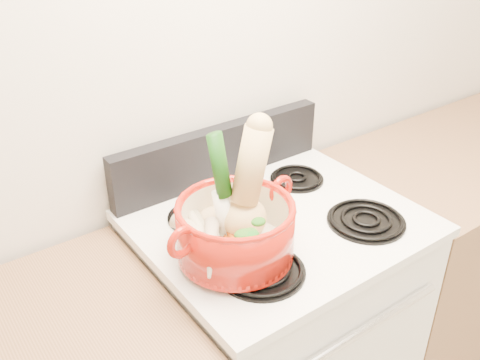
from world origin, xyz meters
TOP-DOWN VIEW (x-y plane):
  - wall_back at (0.00, 1.75)m, footprint 3.50×0.02m
  - stove_body at (0.00, 1.40)m, footprint 0.76×0.65m
  - cooktop at (0.00, 1.40)m, footprint 0.78×0.67m
  - control_backsplash at (0.00, 1.70)m, footprint 0.76×0.05m
  - oven_handle at (0.00, 1.06)m, footprint 0.60×0.02m
  - counter_right at (1.07, 1.40)m, footprint 1.36×0.65m
  - burner_front_left at (-0.19, 1.24)m, footprint 0.22×0.22m
  - burner_front_right at (0.19, 1.24)m, footprint 0.22×0.22m
  - burner_back_left at (-0.19, 1.54)m, footprint 0.17×0.17m
  - burner_back_right at (0.19, 1.54)m, footprint 0.17×0.17m
  - dutch_oven at (-0.21, 1.32)m, footprint 0.34×0.34m
  - pot_handle_left at (-0.38, 1.30)m, footprint 0.08×0.03m
  - pot_handle_right at (-0.05, 1.35)m, footprint 0.08×0.03m
  - squash at (-0.17, 1.34)m, footprint 0.19×0.13m
  - leek at (-0.22, 1.36)m, footprint 0.07×0.11m
  - ginger at (-0.21, 1.43)m, footprint 0.09×0.07m
  - parsnip_0 at (-0.27, 1.35)m, footprint 0.07×0.23m
  - parsnip_1 at (-0.29, 1.36)m, footprint 0.09×0.19m
  - parsnip_2 at (-0.27, 1.37)m, footprint 0.11×0.20m
  - parsnip_3 at (-0.30, 1.30)m, footprint 0.14×0.18m
  - parsnip_4 at (-0.27, 1.40)m, footprint 0.05×0.19m
  - carrot_0 at (-0.25, 1.26)m, footprint 0.06×0.16m
  - carrot_1 at (-0.23, 1.28)m, footprint 0.06×0.15m
  - carrot_2 at (-0.20, 1.31)m, footprint 0.04×0.15m
  - carrot_3 at (-0.22, 1.27)m, footprint 0.12×0.13m

SIDE VIEW (x-z plane):
  - counter_right at x=1.07m, z-range 0.00..0.90m
  - stove_body at x=0.00m, z-range 0.00..0.92m
  - oven_handle at x=0.00m, z-range 0.77..0.79m
  - cooktop at x=0.00m, z-range 0.92..0.95m
  - burner_front_left at x=-0.19m, z-range 0.95..0.97m
  - burner_front_right at x=0.19m, z-range 0.95..0.97m
  - burner_back_left at x=-0.19m, z-range 0.95..0.97m
  - burner_back_right at x=0.19m, z-range 0.95..0.97m
  - carrot_0 at x=-0.25m, z-range 1.00..1.04m
  - ginger at x=-0.21m, z-range 1.00..1.05m
  - parsnip_1 at x=-0.29m, z-range 1.00..1.05m
  - carrot_1 at x=-0.23m, z-range 1.00..1.05m
  - parsnip_0 at x=-0.27m, z-range 0.99..1.06m
  - carrot_2 at x=-0.20m, z-range 1.00..1.05m
  - parsnip_2 at x=-0.27m, z-range 1.00..1.06m
  - carrot_3 at x=-0.22m, z-range 1.01..1.06m
  - control_backsplash at x=0.00m, z-range 0.95..1.13m
  - dutch_oven at x=-0.21m, z-range 0.97..1.11m
  - parsnip_4 at x=-0.27m, z-range 1.01..1.07m
  - parsnip_3 at x=-0.30m, z-range 1.01..1.07m
  - pot_handle_left at x=-0.38m, z-range 1.05..1.13m
  - pot_handle_right at x=-0.05m, z-range 1.05..1.13m
  - leek at x=-0.22m, z-range 1.00..1.30m
  - squash at x=-0.17m, z-range 0.99..1.31m
  - wall_back at x=0.00m, z-range 0.00..2.60m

